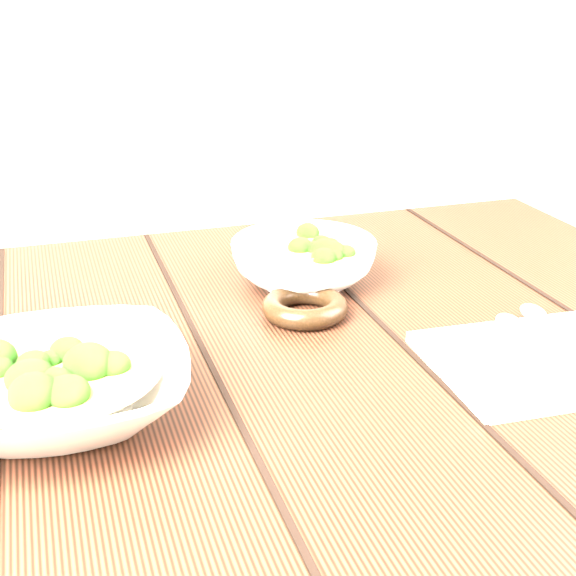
{
  "coord_description": "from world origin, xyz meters",
  "views": [
    {
      "loc": [
        -0.16,
        -0.72,
        1.12
      ],
      "look_at": [
        0.08,
        0.02,
        0.8
      ],
      "focal_mm": 50.0,
      "sensor_mm": 36.0,
      "label": 1
    }
  ],
  "objects_px": {
    "soup_bowl_front": "(59,385)",
    "soup_bowl_back": "(304,261)",
    "table": "(227,448)",
    "trivet": "(305,307)",
    "napkin": "(539,361)"
  },
  "relations": [
    {
      "from": "table",
      "to": "soup_bowl_back",
      "type": "height_order",
      "value": "soup_bowl_back"
    },
    {
      "from": "soup_bowl_back",
      "to": "soup_bowl_front",
      "type": "bearing_deg",
      "value": -142.95
    },
    {
      "from": "table",
      "to": "trivet",
      "type": "xyz_separation_m",
      "value": [
        0.11,
        0.05,
        0.13
      ]
    },
    {
      "from": "table",
      "to": "soup_bowl_front",
      "type": "distance_m",
      "value": 0.24
    },
    {
      "from": "table",
      "to": "trivet",
      "type": "distance_m",
      "value": 0.18
    },
    {
      "from": "table",
      "to": "trivet",
      "type": "bearing_deg",
      "value": 26.53
    },
    {
      "from": "trivet",
      "to": "napkin",
      "type": "distance_m",
      "value": 0.26
    },
    {
      "from": "soup_bowl_back",
      "to": "trivet",
      "type": "bearing_deg",
      "value": -108.21
    },
    {
      "from": "soup_bowl_front",
      "to": "napkin",
      "type": "distance_m",
      "value": 0.46
    },
    {
      "from": "trivet",
      "to": "soup_bowl_back",
      "type": "bearing_deg",
      "value": 71.79
    },
    {
      "from": "trivet",
      "to": "napkin",
      "type": "bearing_deg",
      "value": -45.42
    },
    {
      "from": "table",
      "to": "soup_bowl_back",
      "type": "bearing_deg",
      "value": 46.98
    },
    {
      "from": "table",
      "to": "soup_bowl_back",
      "type": "relative_size",
      "value": 5.24
    },
    {
      "from": "soup_bowl_front",
      "to": "soup_bowl_back",
      "type": "relative_size",
      "value": 1.04
    },
    {
      "from": "table",
      "to": "napkin",
      "type": "height_order",
      "value": "napkin"
    }
  ]
}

